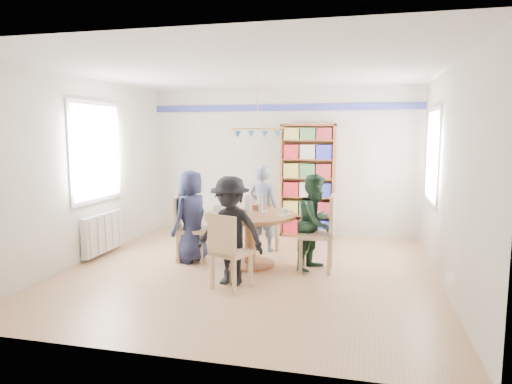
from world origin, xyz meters
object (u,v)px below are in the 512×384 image
(person_right, at_px, (316,222))
(person_far, at_px, (263,208))
(bookshelf, at_px, (308,182))
(chair_near, at_px, (227,248))
(radiator, at_px, (103,233))
(person_left, at_px, (191,216))
(person_near, at_px, (230,231))
(dining_table, at_px, (250,227))
(chair_left, at_px, (185,225))
(chair_right, at_px, (323,230))
(chair_far, at_px, (266,213))

(person_right, height_order, person_far, person_far)
(bookshelf, bearing_deg, chair_near, -100.46)
(radiator, bearing_deg, person_left, -0.34)
(chair_near, bearing_deg, radiator, 155.51)
(person_far, height_order, bookshelf, bookshelf)
(person_right, distance_m, person_near, 1.31)
(dining_table, height_order, chair_near, chair_near)
(chair_left, xyz_separation_m, chair_near, (0.99, -1.10, -0.02))
(chair_left, bearing_deg, person_left, -20.20)
(person_right, distance_m, bookshelf, 2.07)
(person_left, height_order, person_near, person_near)
(chair_right, distance_m, person_right, 0.15)
(chair_near, xyz_separation_m, person_left, (-0.88, 1.06, 0.16))
(person_left, bearing_deg, dining_table, 108.00)
(chair_far, bearing_deg, person_near, -91.12)
(person_left, distance_m, person_far, 1.24)
(person_far, xyz_separation_m, bookshelf, (0.56, 1.19, 0.31))
(chair_left, bearing_deg, person_right, -0.01)
(radiator, height_order, chair_near, chair_near)
(person_left, bearing_deg, chair_right, 106.74)
(radiator, height_order, chair_left, chair_left)
(person_far, bearing_deg, dining_table, 101.90)
(person_left, bearing_deg, radiator, -72.63)
(dining_table, bearing_deg, chair_left, 178.03)
(dining_table, xyz_separation_m, bookshelf, (0.56, 2.04, 0.45))
(chair_far, xyz_separation_m, chair_near, (-0.01, -2.14, -0.06))
(chair_left, distance_m, chair_right, 2.04)
(dining_table, relative_size, person_left, 0.96)
(person_far, distance_m, person_near, 1.71)
(person_left, relative_size, person_far, 0.97)
(dining_table, distance_m, chair_near, 1.06)
(person_right, bearing_deg, person_left, 112.24)
(radiator, xyz_separation_m, dining_table, (2.36, -0.00, 0.21))
(chair_far, xyz_separation_m, person_left, (-0.90, -1.09, 0.11))
(radiator, distance_m, bookshelf, 3.62)
(chair_left, distance_m, bookshelf, 2.59)
(dining_table, xyz_separation_m, chair_right, (1.03, -0.04, 0.02))
(chair_right, relative_size, bookshelf, 0.52)
(person_near, bearing_deg, person_far, 97.71)
(dining_table, xyz_separation_m, chair_left, (-1.00, 0.03, -0.02))
(chair_left, distance_m, chair_far, 1.45)
(chair_near, distance_m, person_right, 1.45)
(radiator, distance_m, person_right, 3.30)
(person_near, bearing_deg, person_left, 144.26)
(chair_left, xyz_separation_m, person_far, (1.00, 0.82, 0.16))
(radiator, height_order, person_far, person_far)
(chair_right, height_order, chair_far, chair_right)
(person_right, bearing_deg, person_near, 153.68)
(person_right, bearing_deg, dining_table, 113.14)
(chair_right, xyz_separation_m, person_far, (-1.03, 0.89, 0.11))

